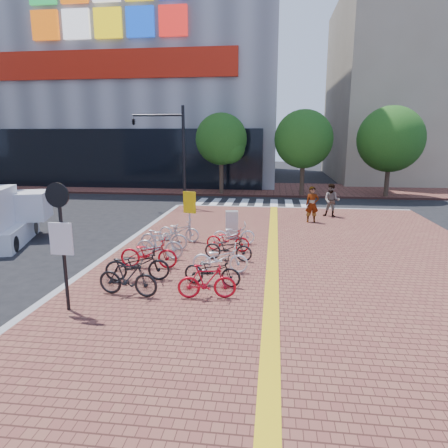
# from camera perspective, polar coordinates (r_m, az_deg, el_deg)

# --- Properties ---
(ground) EXTENTS (120.00, 120.00, 0.00)m
(ground) POSITION_cam_1_polar(r_m,az_deg,el_deg) (13.27, -1.84, -6.96)
(ground) COLOR black
(ground) RESTS_ON ground
(sidewalk) EXTENTS (14.00, 34.00, 0.15)m
(sidewalk) POSITION_cam_1_polar(r_m,az_deg,el_deg) (8.60, 13.62, -18.21)
(sidewalk) COLOR brown
(sidewalk) RESTS_ON ground
(tactile_strip) EXTENTS (0.40, 34.00, 0.01)m
(tactile_strip) POSITION_cam_1_polar(r_m,az_deg,el_deg) (8.50, 6.60, -17.68)
(tactile_strip) COLOR gold
(tactile_strip) RESTS_ON sidewalk
(kerb_north) EXTENTS (14.00, 0.25, 0.15)m
(kerb_north) POSITION_cam_1_polar(r_m,az_deg,el_deg) (24.76, 9.46, 2.20)
(kerb_north) COLOR gray
(kerb_north) RESTS_ON ground
(far_sidewalk) EXTENTS (70.00, 8.00, 0.15)m
(far_sidewalk) POSITION_cam_1_polar(r_m,az_deg,el_deg) (33.69, 3.80, 5.03)
(far_sidewalk) COLOR brown
(far_sidewalk) RESTS_ON ground
(department_store) EXTENTS (36.00, 24.27, 28.00)m
(department_store) POSITION_cam_1_polar(r_m,az_deg,el_deg) (48.77, -15.89, 23.32)
(department_store) COLOR slate
(department_store) RESTS_ON ground
(building_beige) EXTENTS (20.00, 18.00, 18.00)m
(building_beige) POSITION_cam_1_polar(r_m,az_deg,el_deg) (47.38, 28.21, 16.60)
(building_beige) COLOR gray
(building_beige) RESTS_ON ground
(crosswalk) EXTENTS (7.50, 4.00, 0.01)m
(crosswalk) POSITION_cam_1_polar(r_m,az_deg,el_deg) (26.76, 3.94, 2.95)
(crosswalk) COLOR silver
(crosswalk) RESTS_ON ground
(street_trees) EXTENTS (16.20, 4.60, 6.35)m
(street_trees) POSITION_cam_1_polar(r_m,az_deg,el_deg) (29.97, 13.34, 11.53)
(street_trees) COLOR #38281E
(street_trees) RESTS_ON far_sidewalk
(bike_0) EXTENTS (1.77, 0.68, 1.03)m
(bike_0) POSITION_cam_1_polar(r_m,az_deg,el_deg) (11.19, -13.61, -7.44)
(bike_0) COLOR black
(bike_0) RESTS_ON sidewalk
(bike_1) EXTENTS (2.01, 1.04, 1.01)m
(bike_1) POSITION_cam_1_polar(r_m,az_deg,el_deg) (12.27, -12.27, -5.68)
(bike_1) COLOR black
(bike_1) RESTS_ON sidewalk
(bike_2) EXTENTS (1.92, 0.73, 1.00)m
(bike_2) POSITION_cam_1_polar(r_m,az_deg,el_deg) (13.39, -10.71, -4.08)
(bike_2) COLOR #B60D1A
(bike_2) RESTS_ON sidewalk
(bike_3) EXTENTS (1.75, 0.59, 1.04)m
(bike_3) POSITION_cam_1_polar(r_m,az_deg,el_deg) (14.26, -9.22, -2.92)
(bike_3) COLOR #B2B3B7
(bike_3) RESTS_ON sidewalk
(bike_4) EXTENTS (1.83, 0.65, 0.96)m
(bike_4) POSITION_cam_1_polar(r_m,az_deg,el_deg) (15.42, -8.59, -1.88)
(bike_4) COLOR #A8A8AC
(bike_4) RESTS_ON sidewalk
(bike_5) EXTENTS (1.80, 0.81, 0.91)m
(bike_5) POSITION_cam_1_polar(r_m,az_deg,el_deg) (16.53, -6.45, -0.93)
(bike_5) COLOR #BCBCC1
(bike_5) RESTS_ON sidewalk
(bike_6) EXTENTS (1.62, 0.66, 0.95)m
(bike_6) POSITION_cam_1_polar(r_m,az_deg,el_deg) (10.74, -2.46, -8.20)
(bike_6) COLOR red
(bike_6) RESTS_ON sidewalk
(bike_7) EXTENTS (1.78, 0.86, 0.90)m
(bike_7) POSITION_cam_1_polar(r_m,az_deg,el_deg) (11.65, -1.70, -6.65)
(bike_7) COLOR black
(bike_7) RESTS_ON sidewalk
(bike_8) EXTENTS (1.80, 0.70, 0.93)m
(bike_8) POSITION_cam_1_polar(r_m,az_deg,el_deg) (12.71, -0.54, -4.92)
(bike_8) COLOR white
(bike_8) RESTS_ON sidewalk
(bike_9) EXTENTS (1.77, 0.82, 0.89)m
(bike_9) POSITION_cam_1_polar(r_m,az_deg,el_deg) (13.95, 0.61, -3.41)
(bike_9) COLOR black
(bike_9) RESTS_ON sidewalk
(bike_10) EXTENTS (1.73, 0.79, 0.88)m
(bike_10) POSITION_cam_1_polar(r_m,az_deg,el_deg) (15.07, 0.55, -2.23)
(bike_10) COLOR red
(bike_10) RESTS_ON sidewalk
(bike_11) EXTENTS (1.76, 0.86, 0.89)m
(bike_11) POSITION_cam_1_polar(r_m,az_deg,el_deg) (15.98, 1.41, -1.37)
(bike_11) COLOR white
(bike_11) RESTS_ON sidewalk
(pedestrian_a) EXTENTS (0.70, 0.49, 1.81)m
(pedestrian_a) POSITION_cam_1_polar(r_m,az_deg,el_deg) (20.49, 12.48, 2.73)
(pedestrian_a) COLOR gray
(pedestrian_a) RESTS_ON sidewalk
(pedestrian_b) EXTENTS (1.01, 0.88, 1.77)m
(pedestrian_b) POSITION_cam_1_polar(r_m,az_deg,el_deg) (22.18, 15.13, 3.27)
(pedestrian_b) COLOR #505666
(pedestrian_b) RESTS_ON sidewalk
(utility_box) EXTENTS (0.58, 0.45, 1.16)m
(utility_box) POSITION_cam_1_polar(r_m,az_deg,el_deg) (16.99, 1.12, -0.06)
(utility_box) COLOR silver
(utility_box) RESTS_ON sidewalk
(yellow_sign) EXTENTS (0.55, 0.21, 2.06)m
(yellow_sign) POSITION_cam_1_polar(r_m,az_deg,el_deg) (16.42, -4.98, 2.46)
(yellow_sign) COLOR #B7B7BC
(yellow_sign) RESTS_ON sidewalk
(notice_sign) EXTENTS (0.59, 0.14, 3.21)m
(notice_sign) POSITION_cam_1_polar(r_m,az_deg,el_deg) (10.31, -22.26, -1.02)
(notice_sign) COLOR black
(notice_sign) RESTS_ON sidewalk
(traffic_light_pole) EXTENTS (3.22, 1.24, 6.00)m
(traffic_light_pole) POSITION_cam_1_polar(r_m,az_deg,el_deg) (24.40, -9.05, 12.02)
(traffic_light_pole) COLOR black
(traffic_light_pole) RESTS_ON sidewalk
(box_truck) EXTENTS (3.01, 4.50, 2.40)m
(box_truck) POSITION_cam_1_polar(r_m,az_deg,el_deg) (18.81, -29.18, 0.81)
(box_truck) COLOR silver
(box_truck) RESTS_ON ground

